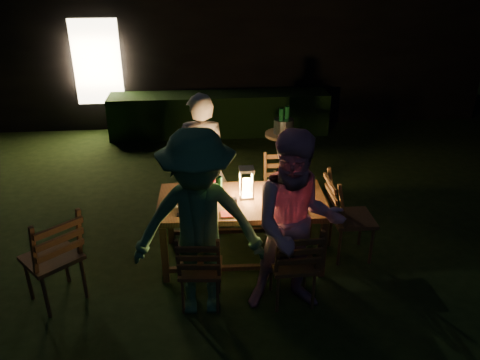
{
  "coord_description": "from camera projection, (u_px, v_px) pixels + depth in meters",
  "views": [
    {
      "loc": [
        -0.92,
        -5.04,
        3.13
      ],
      "look_at": [
        -0.48,
        -0.3,
        0.88
      ],
      "focal_mm": 35.0,
      "sensor_mm": 36.0,
      "label": 1
    }
  ],
  "objects": [
    {
      "name": "garden_envelope",
      "position": [
        234.0,
        33.0,
        10.81
      ],
      "size": [
        40.0,
        40.0,
        3.2
      ],
      "color": "black",
      "rests_on": "ground"
    },
    {
      "name": "dining_table",
      "position": [
        242.0,
        206.0,
        5.12
      ],
      "size": [
        1.86,
        0.97,
        0.76
      ],
      "rotation": [
        0.0,
        0.0,
        -0.03
      ],
      "color": "#482918",
      "rests_on": "ground"
    },
    {
      "name": "chair_near_left",
      "position": [
        201.0,
        281.0,
        4.57
      ],
      "size": [
        0.45,
        0.48,
        0.91
      ],
      "rotation": [
        0.0,
        0.0,
        -0.1
      ],
      "color": "#482918",
      "rests_on": "ground"
    },
    {
      "name": "chair_near_right",
      "position": [
        293.0,
        276.0,
        4.61
      ],
      "size": [
        0.45,
        0.48,
        0.97
      ],
      "rotation": [
        0.0,
        0.0,
        0.03
      ],
      "color": "#482918",
      "rests_on": "ground"
    },
    {
      "name": "chair_far_left",
      "position": [
        203.0,
        204.0,
        5.95
      ],
      "size": [
        0.46,
        0.49,
        1.0
      ],
      "rotation": [
        0.0,
        0.0,
        3.17
      ],
      "color": "#482918",
      "rests_on": "ground"
    },
    {
      "name": "chair_far_right",
      "position": [
        281.0,
        203.0,
        6.01
      ],
      "size": [
        0.43,
        0.46,
        0.95
      ],
      "rotation": [
        0.0,
        0.0,
        3.13
      ],
      "color": "#482918",
      "rests_on": "ground"
    },
    {
      "name": "chair_end",
      "position": [
        349.0,
        231.0,
        5.34
      ],
      "size": [
        0.51,
        0.48,
        1.06
      ],
      "rotation": [
        0.0,
        0.0,
        -1.58
      ],
      "color": "#482918",
      "rests_on": "ground"
    },
    {
      "name": "chair_spare",
      "position": [
        56.0,
        273.0,
        4.61
      ],
      "size": [
        0.71,
        0.71,
        1.09
      ],
      "rotation": [
        0.0,
        0.0,
        0.71
      ],
      "color": "#482918",
      "rests_on": "ground"
    },
    {
      "name": "person_house_side",
      "position": [
        202.0,
        162.0,
        5.75
      ],
      "size": [
        0.65,
        0.44,
        1.74
      ],
      "primitive_type": "imported",
      "rotation": [
        0.0,
        0.0,
        3.11
      ],
      "color": "beige",
      "rests_on": "ground"
    },
    {
      "name": "person_opp_right",
      "position": [
        297.0,
        225.0,
        4.3
      ],
      "size": [
        0.91,
        0.72,
        1.83
      ],
      "primitive_type": "imported",
      "rotation": [
        0.0,
        0.0,
        -0.03
      ],
      "color": "#CF8EAC",
      "rests_on": "ground"
    },
    {
      "name": "person_opp_left",
      "position": [
        199.0,
        226.0,
        4.25
      ],
      "size": [
        1.23,
        0.73,
        1.87
      ],
      "primitive_type": "imported",
      "rotation": [
        0.0,
        0.0,
        -0.03
      ],
      "color": "#366D45",
      "rests_on": "ground"
    },
    {
      "name": "lantern",
      "position": [
        247.0,
        184.0,
        5.06
      ],
      "size": [
        0.16,
        0.16,
        0.35
      ],
      "color": "white",
      "rests_on": "dining_table"
    },
    {
      "name": "plate_far_left",
      "position": [
        192.0,
        191.0,
        5.25
      ],
      "size": [
        0.25,
        0.25,
        0.01
      ],
      "primitive_type": "cylinder",
      "color": "white",
      "rests_on": "dining_table"
    },
    {
      "name": "plate_near_left",
      "position": [
        191.0,
        210.0,
        4.85
      ],
      "size": [
        0.25,
        0.25,
        0.01
      ],
      "primitive_type": "cylinder",
      "color": "white",
      "rests_on": "dining_table"
    },
    {
      "name": "plate_far_right",
      "position": [
        280.0,
        189.0,
        5.3
      ],
      "size": [
        0.25,
        0.25,
        0.01
      ],
      "primitive_type": "cylinder",
      "color": "white",
      "rests_on": "dining_table"
    },
    {
      "name": "plate_near_right",
      "position": [
        286.0,
        208.0,
        4.91
      ],
      "size": [
        0.25,
        0.25,
        0.01
      ],
      "primitive_type": "cylinder",
      "color": "white",
      "rests_on": "dining_table"
    },
    {
      "name": "wineglass_a",
      "position": [
        214.0,
        182.0,
        5.28
      ],
      "size": [
        0.06,
        0.06,
        0.18
      ],
      "primitive_type": null,
      "color": "#59070F",
      "rests_on": "dining_table"
    },
    {
      "name": "wineglass_b",
      "position": [
        174.0,
        199.0,
        4.9
      ],
      "size": [
        0.06,
        0.06,
        0.18
      ],
      "primitive_type": null,
      "color": "#59070F",
      "rests_on": "dining_table"
    },
    {
      "name": "wineglass_c",
      "position": [
        273.0,
        204.0,
        4.81
      ],
      "size": [
        0.06,
        0.06,
        0.18
      ],
      "primitive_type": null,
      "color": "#59070F",
      "rests_on": "dining_table"
    },
    {
      "name": "wineglass_d",
      "position": [
        296.0,
        184.0,
        5.24
      ],
      "size": [
        0.06,
        0.06,
        0.18
      ],
      "primitive_type": null,
      "color": "#59070F",
      "rests_on": "dining_table"
    },
    {
      "name": "wineglass_e",
      "position": [
        234.0,
        206.0,
        4.77
      ],
      "size": [
        0.06,
        0.06,
        0.18
      ],
      "primitive_type": null,
      "color": "silver",
      "rests_on": "dining_table"
    },
    {
      "name": "bottle_table",
      "position": [
        219.0,
        189.0,
        5.01
      ],
      "size": [
        0.07,
        0.07,
        0.28
      ],
      "primitive_type": "cylinder",
      "color": "#0F471E",
      "rests_on": "dining_table"
    },
    {
      "name": "napkin_left",
      "position": [
        230.0,
        214.0,
        4.79
      ],
      "size": [
        0.18,
        0.14,
        0.01
      ],
      "primitive_type": "cube",
      "color": "red",
      "rests_on": "dining_table"
    },
    {
      "name": "napkin_right",
      "position": [
        297.0,
        211.0,
        4.84
      ],
      "size": [
        0.18,
        0.14,
        0.01
      ],
      "primitive_type": "cube",
      "color": "red",
      "rests_on": "dining_table"
    },
    {
      "name": "phone",
      "position": [
        184.0,
        215.0,
        4.78
      ],
      "size": [
        0.14,
        0.07,
        0.01
      ],
      "primitive_type": "cube",
      "color": "black",
      "rests_on": "dining_table"
    },
    {
      "name": "side_table",
      "position": [
        283.0,
        139.0,
        7.1
      ],
      "size": [
        0.56,
        0.56,
        0.75
      ],
      "color": "olive",
      "rests_on": "ground"
    },
    {
      "name": "ice_bucket",
      "position": [
        284.0,
        126.0,
        7.02
      ],
      "size": [
        0.3,
        0.3,
        0.22
      ],
      "primitive_type": "cylinder",
      "color": "#A5A8AD",
      "rests_on": "side_table"
    },
    {
      "name": "bottle_bucket_a",
      "position": [
        281.0,
        124.0,
        6.96
      ],
      "size": [
        0.07,
        0.07,
        0.32
      ],
      "primitive_type": "cylinder",
      "color": "#0F471E",
      "rests_on": "side_table"
    },
    {
      "name": "bottle_bucket_b",
      "position": [
        287.0,
        122.0,
        7.04
      ],
      "size": [
        0.07,
        0.07,
        0.32
      ],
      "primitive_type": "cylinder",
      "color": "#0F471E",
      "rests_on": "side_table"
    }
  ]
}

